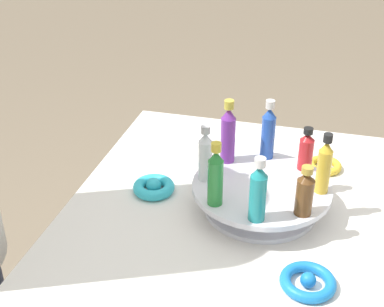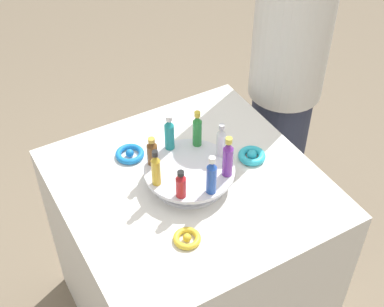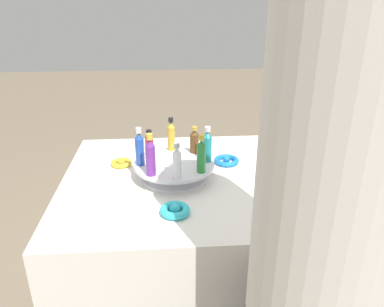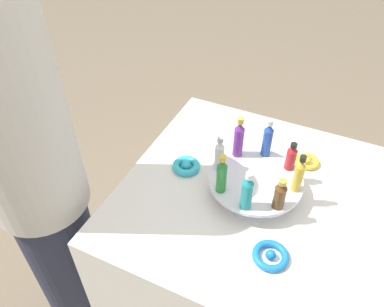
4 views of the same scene
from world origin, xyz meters
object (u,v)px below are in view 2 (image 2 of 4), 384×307
bottle_clear (221,141)px  person_figure (288,60)px  display_stand (190,174)px  ribbon_bow_gold (187,238)px  bottle_brown (152,152)px  ribbon_bow_teal (252,156)px  bottle_teal (169,133)px  bottle_blue (211,176)px  bottle_purple (228,158)px  bottle_green (197,130)px  bottle_gold (156,169)px  bottle_red (181,185)px  ribbon_bow_blue (130,154)px

bottle_clear → person_figure: 0.57m
display_stand → ribbon_bow_gold: bearing=-121.2°
bottle_clear → display_stand: bearing=-176.6°
bottle_brown → ribbon_bow_teal: (0.33, -0.09, -0.10)m
display_stand → bottle_teal: bearing=93.4°
display_stand → bottle_blue: bottle_blue is taller
bottle_brown → ribbon_bow_teal: 0.36m
bottle_clear → ribbon_bow_gold: 0.34m
bottle_purple → bottle_clear: (0.03, 0.09, -0.01)m
bottle_green → person_figure: 0.57m
person_figure → bottle_teal: bearing=-10.0°
bottle_gold → bottle_red: 0.09m
bottle_green → person_figure: (0.53, 0.20, -0.01)m
bottle_clear → ribbon_bow_teal: bearing=-5.8°
bottle_blue → bottle_clear: 0.17m
bottle_clear → ribbon_bow_blue: bottle_clear is taller
bottle_brown → bottle_green: bearing=3.4°
bottle_blue → display_stand: bearing=93.4°
bottle_gold → bottle_blue: bottle_blue is taller
bottle_purple → bottle_green: 0.17m
bottle_teal → ribbon_bow_blue: 0.18m
bottle_green → ribbon_bow_teal: size_ratio=1.44×
bottle_gold → person_figure: size_ratio=0.08×
bottle_brown → ribbon_bow_gold: 0.31m
bottle_red → bottle_green: bottle_green is taller
bottle_purple → ribbon_bow_gold: bottle_purple is taller
display_stand → ribbon_bow_gold: 0.24m
bottle_teal → bottle_clear: size_ratio=1.06×
bottle_purple → ribbon_bow_gold: (-0.22, -0.13, -0.12)m
bottle_blue → ribbon_bow_teal: bottle_blue is taller
bottle_gold → bottle_purple: size_ratio=0.89×
display_stand → ribbon_bow_blue: 0.24m
bottle_red → person_figure: 0.79m
bottle_red → person_figure: (0.69, 0.38, 0.01)m
bottle_blue → person_figure: person_figure is taller
display_stand → person_figure: 0.68m
bottle_blue → bottle_purple: (0.08, 0.04, 0.00)m
ribbon_bow_blue → ribbon_bow_teal: size_ratio=1.06×
person_figure → bottle_green: bearing=-4.7°
bottle_blue → bottle_purple: 0.09m
display_stand → ribbon_bow_blue: size_ratio=2.93×
ribbon_bow_gold → ribbon_bow_teal: (0.37, 0.20, 0.00)m
bottle_brown → ribbon_bow_blue: bearing=101.1°
bottle_purple → person_figure: person_figure is taller
bottle_blue → ribbon_bow_teal: (0.23, 0.12, -0.11)m
bottle_gold → ribbon_bow_gold: (-0.00, -0.20, -0.11)m
bottle_brown → ribbon_bow_gold: bottle_brown is taller
display_stand → ribbon_bow_teal: bearing=-1.2°
bottle_teal → bottle_gold: (-0.11, -0.13, -0.00)m
bottle_red → ribbon_bow_gold: 0.16m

